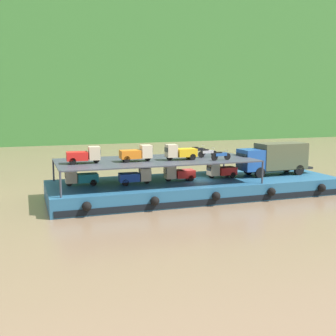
# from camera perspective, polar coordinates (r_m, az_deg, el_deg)

# --- Properties ---
(ground_plane) EXTENTS (400.00, 400.00, 0.00)m
(ground_plane) POSITION_cam_1_polar(r_m,az_deg,el_deg) (38.57, 3.76, -3.77)
(ground_plane) COLOR #7F664C
(hillside_far_bank) EXTENTS (140.06, 39.07, 41.18)m
(hillside_far_bank) POSITION_cam_1_polar(r_m,az_deg,el_deg) (108.19, -11.68, 16.43)
(hillside_far_bank) COLOR #387533
(hillside_far_bank) RESTS_ON ground
(cargo_barge) EXTENTS (26.47, 8.92, 1.50)m
(cargo_barge) POSITION_cam_1_polar(r_m,az_deg,el_deg) (38.38, 3.79, -2.69)
(cargo_barge) COLOR #23567A
(cargo_barge) RESTS_ON ground
(covered_lorry) EXTENTS (7.89, 2.43, 3.10)m
(covered_lorry) POSITION_cam_1_polar(r_m,az_deg,el_deg) (41.80, 14.35, 1.39)
(covered_lorry) COLOR #1E4C99
(covered_lorry) RESTS_ON cargo_barge
(cargo_rack) EXTENTS (17.27, 7.54, 2.00)m
(cargo_rack) POSITION_cam_1_polar(r_m,az_deg,el_deg) (36.67, -1.66, 1.05)
(cargo_rack) COLOR #383D47
(cargo_rack) RESTS_ON cargo_barge
(mini_truck_lower_stern) EXTENTS (2.74, 1.21, 1.38)m
(mini_truck_lower_stern) POSITION_cam_1_polar(r_m,az_deg,el_deg) (36.04, -11.86, -1.27)
(mini_truck_lower_stern) COLOR teal
(mini_truck_lower_stern) RESTS_ON cargo_barge
(mini_truck_lower_aft) EXTENTS (2.80, 1.30, 1.38)m
(mini_truck_lower_aft) POSITION_cam_1_polar(r_m,az_deg,el_deg) (35.94, -4.49, -1.14)
(mini_truck_lower_aft) COLOR #1E47B7
(mini_truck_lower_aft) RESTS_ON cargo_barge
(mini_truck_lower_mid) EXTENTS (2.78, 1.27, 1.38)m
(mini_truck_lower_mid) POSITION_cam_1_polar(r_m,az_deg,el_deg) (37.41, 1.50, -0.72)
(mini_truck_lower_mid) COLOR red
(mini_truck_lower_mid) RESTS_ON cargo_barge
(mini_truck_lower_fore) EXTENTS (2.77, 1.25, 1.38)m
(mini_truck_lower_fore) POSITION_cam_1_polar(r_m,az_deg,el_deg) (39.32, 7.30, -0.33)
(mini_truck_lower_fore) COLOR red
(mini_truck_lower_fore) RESTS_ON cargo_barge
(mini_truck_upper_stern) EXTENTS (2.78, 1.27, 1.38)m
(mini_truck_upper_stern) POSITION_cam_1_polar(r_m,az_deg,el_deg) (34.92, -11.45, 1.74)
(mini_truck_upper_stern) COLOR red
(mini_truck_upper_stern) RESTS_ON cargo_rack
(mini_truck_upper_mid) EXTENTS (2.75, 1.22, 1.38)m
(mini_truck_upper_mid) POSITION_cam_1_polar(r_m,az_deg,el_deg) (35.56, -4.34, 2.01)
(mini_truck_upper_mid) COLOR orange
(mini_truck_upper_mid) RESTS_ON cargo_rack
(mini_truck_upper_fore) EXTENTS (2.74, 1.21, 1.38)m
(mini_truck_upper_fore) POSITION_cam_1_polar(r_m,az_deg,el_deg) (36.48, 1.69, 2.20)
(mini_truck_upper_fore) COLOR gold
(mini_truck_upper_fore) RESTS_ON cargo_rack
(motorcycle_upper_port) EXTENTS (1.90, 0.55, 0.87)m
(motorcycle_upper_port) POSITION_cam_1_polar(r_m,az_deg,el_deg) (36.47, 7.27, 1.73)
(motorcycle_upper_port) COLOR black
(motorcycle_upper_port) RESTS_ON cargo_rack
(motorcycle_upper_centre) EXTENTS (1.90, 0.55, 0.87)m
(motorcycle_upper_centre) POSITION_cam_1_polar(r_m,az_deg,el_deg) (38.39, 5.45, 2.11)
(motorcycle_upper_centre) COLOR black
(motorcycle_upper_centre) RESTS_ON cargo_rack
(motorcycle_upper_stbd) EXTENTS (1.90, 0.55, 0.87)m
(motorcycle_upper_stbd) POSITION_cam_1_polar(r_m,az_deg,el_deg) (40.43, 4.06, 2.46)
(motorcycle_upper_stbd) COLOR black
(motorcycle_upper_stbd) RESTS_ON cargo_rack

